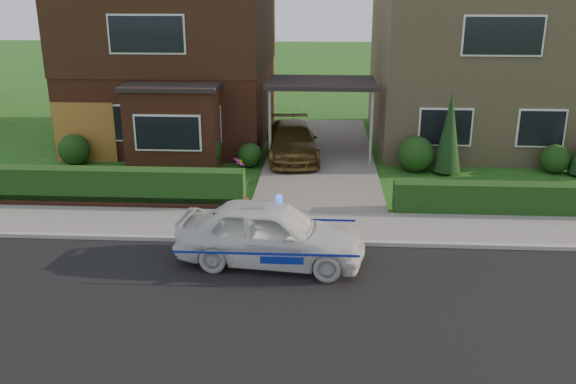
{
  "coord_description": "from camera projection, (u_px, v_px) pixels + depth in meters",
  "views": [
    {
      "loc": [
        0.1,
        -10.46,
        5.9
      ],
      "look_at": [
        -0.72,
        3.5,
        1.17
      ],
      "focal_mm": 38.0,
      "sensor_mm": 36.0,
      "label": 1
    }
  ],
  "objects": [
    {
      "name": "house_left",
      "position": [
        176.0,
        42.0,
        24.03
      ],
      "size": [
        7.5,
        9.53,
        7.25
      ],
      "color": "brown",
      "rests_on": "ground"
    },
    {
      "name": "potted_plant_b",
      "position": [
        199.0,
        163.0,
        20.19
      ],
      "size": [
        0.49,
        0.47,
        0.69
      ],
      "primitive_type": "imported",
      "rotation": [
        0.0,
        0.0,
        0.61
      ],
      "color": "gray",
      "rests_on": "ground"
    },
    {
      "name": "house_right",
      "position": [
        472.0,
        47.0,
        23.52
      ],
      "size": [
        7.5,
        8.06,
        7.25
      ],
      "color": "tan",
      "rests_on": "ground"
    },
    {
      "name": "police_car",
      "position": [
        271.0,
        234.0,
        13.48
      ],
      "size": [
        3.84,
        4.34,
        1.59
      ],
      "rotation": [
        0.0,
        0.0,
        1.45
      ],
      "color": "silver",
      "rests_on": "ground"
    },
    {
      "name": "shrub_left_near",
      "position": [
        250.0,
        155.0,
        20.86
      ],
      "size": [
        0.84,
        0.84,
        0.84
      ],
      "primitive_type": "sphere",
      "color": "#133511",
      "rests_on": "ground"
    },
    {
      "name": "shrub_left_far",
      "position": [
        74.0,
        150.0,
        21.07
      ],
      "size": [
        1.08,
        1.08,
        1.08
      ],
      "primitive_type": "sphere",
      "color": "#133511",
      "rests_on": "ground"
    },
    {
      "name": "hedge_right",
      "position": [
        532.0,
        216.0,
        16.52
      ],
      "size": [
        7.5,
        0.55,
        0.8
      ],
      "primitive_type": "cube",
      "color": "#133511",
      "rests_on": "ground"
    },
    {
      "name": "sidewalk",
      "position": [
        317.0,
        226.0,
        15.65
      ],
      "size": [
        60.0,
        2.0,
        0.1
      ],
      "primitive_type": "cube",
      "color": "slate",
      "rests_on": "ground"
    },
    {
      "name": "potted_plant_a",
      "position": [
        179.0,
        160.0,
        20.44
      ],
      "size": [
        0.46,
        0.39,
        0.74
      ],
      "primitive_type": "imported",
      "rotation": [
        0.0,
        0.0,
        -0.39
      ],
      "color": "gray",
      "rests_on": "ground"
    },
    {
      "name": "ground",
      "position": [
        315.0,
        308.0,
        11.78
      ],
      "size": [
        120.0,
        120.0,
        0.0
      ],
      "primitive_type": "plane",
      "color": "#1C4B14",
      "rests_on": "ground"
    },
    {
      "name": "road",
      "position": [
        315.0,
        308.0,
        11.78
      ],
      "size": [
        60.0,
        6.0,
        0.02
      ],
      "primitive_type": "cube",
      "color": "black",
      "rests_on": "ground"
    },
    {
      "name": "driveway_car",
      "position": [
        292.0,
        141.0,
        21.45
      ],
      "size": [
        2.18,
        4.37,
        1.22
      ],
      "primitive_type": "imported",
      "rotation": [
        0.0,
        0.0,
        0.12
      ],
      "color": "brown",
      "rests_on": "driveway"
    },
    {
      "name": "potted_plant_c",
      "position": [
        239.0,
        171.0,
        19.06
      ],
      "size": [
        0.5,
        0.5,
        0.82
      ],
      "primitive_type": "imported",
      "rotation": [
        0.0,
        0.0,
        1.67
      ],
      "color": "gray",
      "rests_on": "ground"
    },
    {
      "name": "garage_door",
      "position": [
        85.0,
        132.0,
        21.33
      ],
      "size": [
        2.2,
        0.1,
        2.1
      ],
      "primitive_type": "cube",
      "color": "#8E5F1F",
      "rests_on": "ground"
    },
    {
      "name": "kerb",
      "position": [
        317.0,
        242.0,
        14.65
      ],
      "size": [
        60.0,
        0.16,
        0.12
      ],
      "primitive_type": "cube",
      "color": "#9E9993",
      "rests_on": "ground"
    },
    {
      "name": "hedge_left",
      "position": [
        114.0,
        206.0,
        17.26
      ],
      "size": [
        7.5,
        0.55,
        0.9
      ],
      "primitive_type": "cube",
      "color": "#133511",
      "rests_on": "ground"
    },
    {
      "name": "dwarf_wall",
      "position": [
        111.0,
        202.0,
        17.06
      ],
      "size": [
        7.7,
        0.25,
        0.36
      ],
      "primitive_type": "cube",
      "color": "brown",
      "rests_on": "ground"
    },
    {
      "name": "shrub_right_mid",
      "position": [
        555.0,
        159.0,
        20.18
      ],
      "size": [
        0.96,
        0.96,
        0.96
      ],
      "primitive_type": "sphere",
      "color": "#133511",
      "rests_on": "ground"
    },
    {
      "name": "driveway",
      "position": [
        320.0,
        156.0,
        22.17
      ],
      "size": [
        3.8,
        12.0,
        0.12
      ],
      "primitive_type": "cube",
      "color": "#666059",
      "rests_on": "ground"
    },
    {
      "name": "shrub_left_mid",
      "position": [
        202.0,
        150.0,
        20.59
      ],
      "size": [
        1.32,
        1.32,
        1.32
      ],
      "primitive_type": "sphere",
      "color": "#133511",
      "rests_on": "ground"
    },
    {
      "name": "shrub_right_near",
      "position": [
        416.0,
        154.0,
        20.3
      ],
      "size": [
        1.2,
        1.2,
        1.2
      ],
      "primitive_type": "sphere",
      "color": "#133511",
      "rests_on": "ground"
    },
    {
      "name": "conifer_a",
      "position": [
        449.0,
        135.0,
        19.83
      ],
      "size": [
        0.9,
        0.9,
        2.6
      ],
      "primitive_type": "cone",
      "color": "black",
      "rests_on": "ground"
    },
    {
      "name": "carport_link",
      "position": [
        321.0,
        84.0,
        21.29
      ],
      "size": [
        3.8,
        3.0,
        2.77
      ],
      "color": "black",
      "rests_on": "ground"
    }
  ]
}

